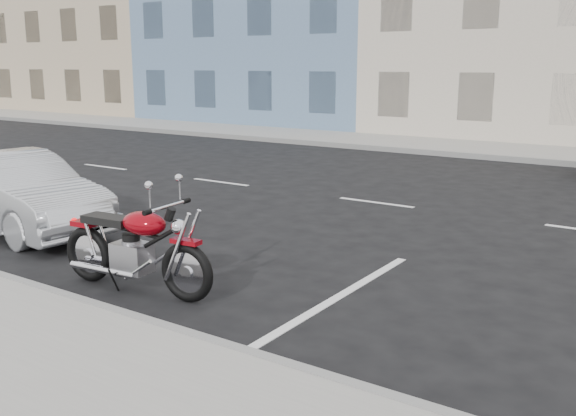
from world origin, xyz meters
TOP-DOWN VIEW (x-y plane):
  - ground at (0.00, 0.00)m, footprint 120.00×120.00m
  - sidewalk_far at (-5.00, 8.70)m, footprint 80.00×3.40m
  - curb_far at (-5.00, 7.00)m, footprint 80.00×0.12m
  - bldg_far_west at (-26.00, 16.30)m, footprint 12.00×12.00m
  - motorcycle at (-1.34, -6.11)m, footprint 2.24×0.74m
  - sedan_silver at (-5.89, -5.26)m, footprint 3.99×1.73m

SIDE VIEW (x-z plane):
  - ground at x=0.00m, z-range 0.00..0.00m
  - sidewalk_far at x=-5.00m, z-range 0.00..0.15m
  - curb_far at x=-5.00m, z-range 0.00..0.16m
  - motorcycle at x=-1.34m, z-range -0.05..1.07m
  - sedan_silver at x=-5.89m, z-range 0.00..1.28m
  - bldg_far_west at x=-26.00m, z-range 0.00..12.00m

